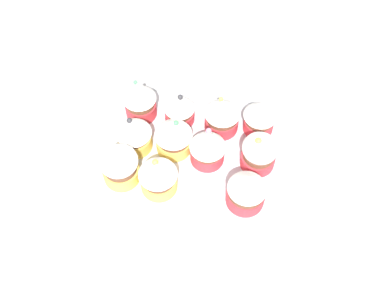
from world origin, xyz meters
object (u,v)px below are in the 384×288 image
Objects in this scene: baking_tray at (192,155)px; cupcake_2 at (247,189)px; cupcake_4 at (173,135)px; cupcake_0 at (120,166)px; cupcake_7 at (140,98)px; cupcake_9 at (222,114)px; cupcake_6 at (259,150)px; cupcake_8 at (179,107)px; napkin at (54,156)px; cupcake_1 at (158,176)px; cupcake_10 at (260,115)px; cupcake_3 at (134,133)px; cupcake_5 at (208,146)px.

cupcake_2 is (9.74, -7.23, 4.47)cm from baking_tray.
cupcake_0 is at bearing -136.43° from cupcake_4.
baking_tray is 3.96× the size of cupcake_4.
cupcake_7 is (-10.37, 6.92, 4.88)cm from baking_tray.
cupcake_2 and cupcake_9 have the same top height.
cupcake_7 is at bearing 163.13° from cupcake_6.
baking_tray is at bearing -12.26° from cupcake_4.
cupcake_8 is 0.49× the size of napkin.
napkin is at bearing 170.81° from cupcake_1.
cupcake_9 is at bearing -2.59° from cupcake_7.
cupcake_4 is 9.49cm from cupcake_7.
cupcake_10 reaches higher than cupcake_8.
cupcake_7 is at bearing 113.89° from cupcake_1.
cupcake_1 is 15.73cm from cupcake_9.
cupcake_7 is 20.91cm from cupcake_10.
cupcake_9 is at bearing 139.73° from cupcake_6.
cupcake_7 is 7.06cm from cupcake_8.
cupcake_9 reaches higher than cupcake_8.
cupcake_2 is at bearing -93.17° from cupcake_10.
cupcake_4 is at bearing 148.53° from cupcake_2.
cupcake_9 is (-6.89, 5.84, 0.47)cm from cupcake_6.
cupcake_3 reaches higher than cupcake_8.
cupcake_6 is at bearing 17.26° from cupcake_0.
cupcake_5 reaches higher than cupcake_0.
cupcake_7 is at bearing 179.06° from cupcake_8.
cupcake_4 reaches higher than cupcake_1.
cupcake_5 is 6.94cm from cupcake_9.
cupcake_4 reaches higher than napkin.
cupcake_7 is 17.73cm from napkin.
cupcake_4 is (-12.96, 7.93, 0.09)cm from cupcake_2.
cupcake_4 is at bearing 167.74° from baking_tray.
cupcake_2 reaches higher than cupcake_0.
cupcake_0 is 14.93cm from cupcake_8.
cupcake_1 and cupcake_10 have the same top height.
cupcake_4 is 6.12cm from cupcake_8.
cupcake_3 is 6.90cm from cupcake_7.
cupcake_2 is at bearing -20.50° from cupcake_3.
cupcake_7 is 14.53cm from cupcake_9.
cupcake_0 is at bearing 172.72° from cupcake_1.
napkin is (-26.03, -3.46, -4.83)cm from cupcake_5.
cupcake_1 is (6.38, -0.81, 0.26)cm from cupcake_0.
cupcake_5 is (6.84, 6.56, 0.27)cm from cupcake_1.
cupcake_1 is at bearing -136.06° from cupcake_10.
cupcake_8 is at bearing 156.09° from cupcake_6.
baking_tray is at bearing -123.46° from cupcake_9.
cupcake_10 is 0.51× the size of napkin.
cupcake_4 is (6.56, 0.64, 0.14)cm from cupcake_3.
cupcake_1 is at bearing -9.19° from napkin.
baking_tray is 8.63cm from cupcake_8.
cupcake_0 is 0.46× the size of napkin.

